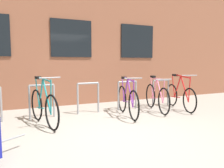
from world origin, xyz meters
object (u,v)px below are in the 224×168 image
bicycle_pink (157,97)px  bicycle_purple (127,100)px  bicycle_red (180,96)px  bicycle_teal (44,106)px

bicycle_pink → bicycle_purple: size_ratio=0.98×
bicycle_pink → bicycle_red: (0.78, -0.08, -0.00)m
bicycle_pink → bicycle_teal: (-3.14, -0.14, 0.02)m
bicycle_teal → bicycle_red: 3.93m
bicycle_red → bicycle_purple: bearing=-177.5°
bicycle_teal → bicycle_red: (3.93, 0.05, -0.02)m
bicycle_pink → bicycle_teal: bearing=-177.5°
bicycle_teal → bicycle_purple: (2.10, -0.03, -0.01)m
bicycle_red → bicycle_purple: (-1.83, -0.08, 0.01)m
bicycle_teal → bicycle_purple: bicycle_teal is taller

